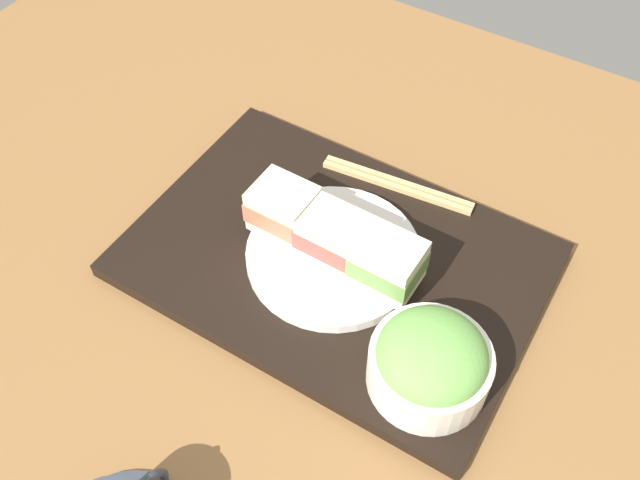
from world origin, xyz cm
name	(u,v)px	position (x,y,z in cm)	size (l,w,h in cm)	color
ground_plane	(327,257)	(0.00, 0.00, -1.50)	(140.00, 100.00, 3.00)	brown
serving_tray	(335,260)	(-1.96, 1.45, 0.94)	(45.50, 31.50, 1.87)	black
sandwich_plate	(333,255)	(-2.07, 2.00, 2.58)	(19.70, 19.70, 1.42)	silver
sandwich_near	(388,263)	(-8.88, 2.38, 6.15)	(7.02, 5.84, 5.72)	beige
sandwich_middle	(334,236)	(-2.07, 2.00, 5.97)	(7.25, 5.94, 5.37)	#EFE5C1
sandwich_far	(283,208)	(4.75, 1.63, 6.11)	(6.99, 6.16, 5.64)	beige
salad_bowl	(430,362)	(-17.71, 10.20, 5.51)	(12.02, 12.02, 7.82)	silver
chopsticks_pair	(397,185)	(-3.06, -11.62, 2.22)	(19.37, 3.79, 0.70)	tan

